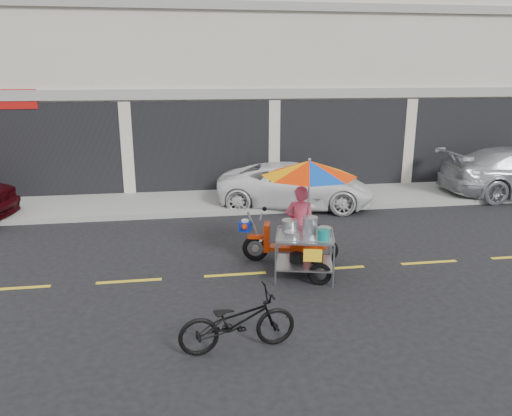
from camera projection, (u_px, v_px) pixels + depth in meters
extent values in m
plane|color=black|center=(335.00, 268.00, 9.92)|extent=(90.00, 90.00, 0.00)
cube|color=gray|center=(280.00, 197.00, 15.13)|extent=(45.00, 3.00, 0.15)
cube|color=beige|center=(254.00, 64.00, 18.83)|extent=(36.00, 8.00, 8.00)
cube|color=black|center=(274.00, 147.00, 15.68)|extent=(35.28, 0.06, 2.90)
cube|color=gray|center=(275.00, 94.00, 15.22)|extent=(36.00, 0.12, 0.30)
cube|color=gray|center=(276.00, 6.00, 14.54)|extent=(36.00, 0.12, 0.25)
cube|color=gold|center=(335.00, 268.00, 9.92)|extent=(42.00, 0.10, 0.01)
imported|color=white|center=(296.00, 185.00, 14.27)|extent=(4.80, 3.06, 1.23)
imported|color=black|center=(237.00, 321.00, 6.95)|extent=(1.73, 0.77, 0.88)
torus|color=black|center=(255.00, 248.00, 10.26)|extent=(0.55, 0.23, 0.54)
torus|color=black|center=(325.00, 251.00, 10.14)|extent=(0.55, 0.23, 0.54)
cylinder|color=#9EA0A5|center=(255.00, 248.00, 10.26)|extent=(0.14, 0.09, 0.13)
cylinder|color=#9EA0A5|center=(325.00, 251.00, 10.14)|extent=(0.14, 0.09, 0.13)
cube|color=#B82B07|center=(255.00, 237.00, 10.19)|extent=(0.32, 0.18, 0.08)
cylinder|color=#9EA0A5|center=(255.00, 230.00, 10.15)|extent=(0.35, 0.13, 0.77)
cube|color=#B82B07|center=(267.00, 237.00, 10.17)|extent=(0.19, 0.34, 0.57)
cube|color=#B82B07|center=(288.00, 248.00, 10.19)|extent=(0.80, 0.44, 0.08)
cube|color=#B82B07|center=(309.00, 238.00, 10.10)|extent=(0.75, 0.41, 0.38)
cube|color=black|center=(305.00, 228.00, 10.05)|extent=(0.65, 0.37, 0.09)
cylinder|color=#9EA0A5|center=(261.00, 217.00, 10.06)|extent=(0.16, 0.52, 0.03)
sphere|color=black|center=(264.00, 209.00, 10.21)|extent=(0.09, 0.09, 0.09)
cylinder|color=white|center=(261.00, 240.00, 10.20)|extent=(0.14, 0.14, 0.05)
cube|color=#082194|center=(245.00, 226.00, 10.15)|extent=(0.29, 0.26, 0.19)
cylinder|color=white|center=(245.00, 221.00, 10.12)|extent=(0.18, 0.18, 0.05)
cone|color=#B82B07|center=(244.00, 228.00, 9.99)|extent=(0.22, 0.24, 0.17)
torus|color=black|center=(320.00, 274.00, 9.12)|extent=(0.45, 0.20, 0.44)
cylinder|color=#9EA0A5|center=(276.00, 265.00, 9.04)|extent=(0.04, 0.04, 0.81)
cylinder|color=#9EA0A5|center=(278.00, 248.00, 9.86)|extent=(0.04, 0.04, 0.81)
cylinder|color=#9EA0A5|center=(334.00, 267.00, 8.95)|extent=(0.04, 0.04, 0.81)
cylinder|color=#9EA0A5|center=(331.00, 250.00, 9.77)|extent=(0.04, 0.04, 0.81)
cube|color=#9EA0A5|center=(304.00, 263.00, 9.44)|extent=(1.22, 1.08, 0.03)
cube|color=#9EA0A5|center=(305.00, 237.00, 9.30)|extent=(1.22, 1.08, 0.04)
cylinder|color=#9EA0A5|center=(305.00, 242.00, 8.87)|extent=(1.02, 0.28, 0.02)
cylinder|color=#9EA0A5|center=(305.00, 227.00, 9.69)|extent=(1.02, 0.28, 0.02)
cylinder|color=#9EA0A5|center=(277.00, 233.00, 9.33)|extent=(0.23, 0.83, 0.02)
cylinder|color=#9EA0A5|center=(333.00, 235.00, 9.24)|extent=(0.23, 0.83, 0.02)
cylinder|color=#9EA0A5|center=(304.00, 255.00, 9.85)|extent=(0.21, 0.70, 0.04)
cylinder|color=#9EA0A5|center=(305.00, 232.00, 9.72)|extent=(0.21, 0.70, 0.04)
cube|color=yellow|center=(313.00, 255.00, 8.90)|extent=(0.33, 0.10, 0.24)
cylinder|color=#B7B7BC|center=(290.00, 227.00, 9.47)|extent=(0.38, 0.38, 0.23)
cylinder|color=#B7B7BC|center=(310.00, 225.00, 9.45)|extent=(0.34, 0.34, 0.29)
cylinder|color=#B7B7BC|center=(324.00, 232.00, 9.29)|extent=(0.30, 0.30, 0.14)
cylinder|color=#B7B7BC|center=(292.00, 236.00, 9.13)|extent=(0.33, 0.33, 0.12)
cylinder|color=#117875|center=(324.00, 235.00, 9.01)|extent=(0.25, 0.25, 0.21)
cylinder|color=black|center=(297.00, 258.00, 9.42)|extent=(0.32, 0.32, 0.17)
cylinder|color=black|center=(317.00, 259.00, 9.40)|extent=(0.28, 0.28, 0.15)
cylinder|color=#9EA0A5|center=(308.00, 199.00, 9.19)|extent=(0.03, 0.03, 1.42)
sphere|color=#9EA0A5|center=(310.00, 160.00, 9.00)|extent=(0.06, 0.06, 0.06)
imported|color=#D9415F|center=(300.00, 225.00, 10.04)|extent=(0.66, 0.52, 1.61)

